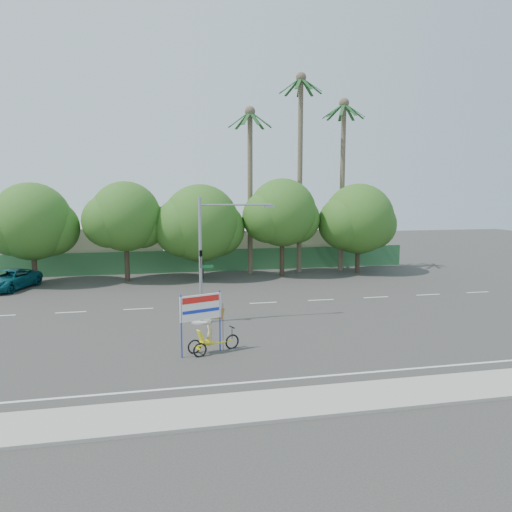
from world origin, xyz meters
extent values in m
plane|color=#33302D|center=(0.00, 0.00, 0.00)|extent=(120.00, 120.00, 0.00)
cube|color=gray|center=(0.00, -7.50, 0.06)|extent=(50.00, 2.40, 0.12)
cube|color=#336B3D|center=(0.00, 21.50, 1.00)|extent=(38.00, 0.08, 2.00)
cube|color=beige|center=(-10.00, 26.00, 2.00)|extent=(12.00, 8.00, 4.00)
cube|color=beige|center=(8.00, 26.00, 1.80)|extent=(14.00, 8.00, 3.60)
cylinder|color=#473828|center=(-14.00, 18.00, 1.76)|extent=(0.40, 0.40, 3.52)
sphere|color=#225E1B|center=(-14.00, 18.00, 4.96)|extent=(6.00, 6.00, 6.00)
sphere|color=#225E1B|center=(-12.65, 18.30, 4.40)|extent=(4.32, 4.32, 4.32)
sphere|color=#225E1B|center=(-15.35, 17.75, 4.64)|extent=(4.56, 4.56, 4.56)
cylinder|color=#473828|center=(-7.00, 18.00, 1.87)|extent=(0.40, 0.40, 3.74)
sphere|color=#225E1B|center=(-7.00, 18.00, 5.27)|extent=(5.60, 5.60, 5.60)
sphere|color=#225E1B|center=(-5.74, 18.30, 4.68)|extent=(4.03, 4.03, 4.03)
sphere|color=#225E1B|center=(-8.26, 17.75, 4.93)|extent=(4.26, 4.26, 4.26)
cylinder|color=#473828|center=(-1.00, 18.00, 1.65)|extent=(0.40, 0.40, 3.30)
sphere|color=#225E1B|center=(-1.00, 18.00, 4.65)|extent=(6.40, 6.40, 6.40)
sphere|color=#225E1B|center=(0.44, 18.30, 4.12)|extent=(4.61, 4.61, 4.61)
sphere|color=#225E1B|center=(-2.44, 17.75, 4.35)|extent=(4.86, 4.86, 4.86)
cylinder|color=#473828|center=(6.00, 18.00, 1.94)|extent=(0.40, 0.40, 3.87)
sphere|color=#225E1B|center=(6.00, 18.00, 5.46)|extent=(5.80, 5.80, 5.80)
sphere|color=#225E1B|center=(7.30, 18.30, 4.84)|extent=(4.18, 4.18, 4.18)
sphere|color=#225E1B|center=(4.70, 17.75, 5.10)|extent=(4.41, 4.41, 4.41)
cylinder|color=#473828|center=(13.00, 18.00, 1.72)|extent=(0.40, 0.40, 3.43)
sphere|color=#225E1B|center=(13.00, 18.00, 4.84)|extent=(6.20, 6.20, 6.20)
sphere|color=#225E1B|center=(14.39, 18.30, 4.29)|extent=(4.46, 4.46, 4.46)
sphere|color=#225E1B|center=(11.61, 17.75, 4.52)|extent=(4.71, 4.71, 4.71)
cylinder|color=#70604C|center=(8.00, 19.50, 8.50)|extent=(0.44, 0.44, 17.00)
sphere|color=#70604C|center=(8.00, 19.50, 17.00)|extent=(0.90, 0.90, 0.90)
cube|color=#1C4C21|center=(8.94, 19.50, 16.34)|extent=(1.91, 0.28, 1.36)
cube|color=#1C4C21|center=(8.72, 20.11, 16.34)|extent=(1.65, 1.44, 1.36)
cube|color=#1C4C21|center=(8.16, 20.43, 16.34)|extent=(0.61, 1.93, 1.36)
cube|color=#1C4C21|center=(7.53, 20.32, 16.34)|extent=(1.20, 1.80, 1.36)
cube|color=#1C4C21|center=(7.11, 19.82, 16.34)|extent=(1.89, 0.92, 1.36)
cube|color=#1C4C21|center=(7.11, 19.18, 16.34)|extent=(1.89, 0.92, 1.36)
cube|color=#1C4C21|center=(7.53, 18.68, 16.34)|extent=(1.20, 1.80, 1.36)
cube|color=#1C4C21|center=(8.16, 18.57, 16.34)|extent=(0.61, 1.93, 1.36)
cube|color=#1C4C21|center=(8.72, 18.89, 16.34)|extent=(1.65, 1.44, 1.36)
cylinder|color=#70604C|center=(12.00, 19.50, 7.50)|extent=(0.44, 0.44, 15.00)
sphere|color=#70604C|center=(12.00, 19.50, 15.00)|extent=(0.90, 0.90, 0.90)
cube|color=#1C4C21|center=(12.94, 19.50, 14.34)|extent=(1.91, 0.28, 1.36)
cube|color=#1C4C21|center=(12.72, 20.11, 14.34)|extent=(1.65, 1.44, 1.36)
cube|color=#1C4C21|center=(12.16, 20.43, 14.34)|extent=(0.61, 1.93, 1.36)
cube|color=#1C4C21|center=(11.53, 20.32, 14.34)|extent=(1.20, 1.80, 1.36)
cube|color=#1C4C21|center=(11.11, 19.82, 14.34)|extent=(1.89, 0.92, 1.36)
cube|color=#1C4C21|center=(11.11, 19.18, 14.34)|extent=(1.89, 0.92, 1.36)
cube|color=#1C4C21|center=(11.53, 18.68, 14.34)|extent=(1.20, 1.80, 1.36)
cube|color=#1C4C21|center=(12.16, 18.57, 14.34)|extent=(0.61, 1.93, 1.36)
cube|color=#1C4C21|center=(12.72, 18.89, 14.34)|extent=(1.65, 1.44, 1.36)
cylinder|color=#70604C|center=(3.50, 19.50, 7.00)|extent=(0.44, 0.44, 14.00)
sphere|color=#70604C|center=(3.50, 19.50, 14.00)|extent=(0.90, 0.90, 0.90)
cube|color=#1C4C21|center=(4.44, 19.50, 13.34)|extent=(1.91, 0.28, 1.36)
cube|color=#1C4C21|center=(4.22, 20.11, 13.34)|extent=(1.65, 1.44, 1.36)
cube|color=#1C4C21|center=(3.66, 20.43, 13.34)|extent=(0.61, 1.93, 1.36)
cube|color=#1C4C21|center=(3.03, 20.32, 13.34)|extent=(1.20, 1.80, 1.36)
cube|color=#1C4C21|center=(2.61, 19.82, 13.34)|extent=(1.89, 0.92, 1.36)
cube|color=#1C4C21|center=(2.61, 19.18, 13.34)|extent=(1.89, 0.92, 1.36)
cube|color=#1C4C21|center=(3.03, 18.68, 13.34)|extent=(1.20, 1.80, 1.36)
cube|color=#1C4C21|center=(3.66, 18.57, 13.34)|extent=(0.61, 1.93, 1.36)
cube|color=#1C4C21|center=(4.22, 18.89, 13.34)|extent=(1.65, 1.44, 1.36)
cylinder|color=gray|center=(-2.50, 4.00, 0.05)|extent=(1.10, 1.10, 0.10)
cylinder|color=gray|center=(-2.50, 4.00, 3.50)|extent=(0.18, 0.18, 7.00)
cylinder|color=gray|center=(-0.50, 4.00, 6.55)|extent=(4.00, 0.10, 0.10)
cube|color=gray|center=(1.40, 4.00, 6.45)|extent=(0.55, 0.20, 0.12)
imported|color=black|center=(-2.50, 3.78, 3.60)|extent=(0.16, 0.20, 1.00)
cube|color=#14662D|center=(-2.15, 4.00, 3.15)|extent=(0.70, 0.04, 0.18)
torus|color=black|center=(-1.59, -0.92, 0.32)|extent=(0.70, 0.31, 0.71)
torus|color=black|center=(-3.37, -1.23, 0.29)|extent=(0.65, 0.29, 0.67)
torus|color=black|center=(-3.18, -1.79, 0.29)|extent=(0.65, 0.29, 0.67)
cube|color=yellow|center=(-2.43, -1.22, 0.38)|extent=(1.71, 0.65, 0.06)
cube|color=yellow|center=(-3.28, -1.51, 0.32)|extent=(0.27, 0.62, 0.05)
cube|color=yellow|center=(-2.83, -1.35, 0.53)|extent=(0.64, 0.59, 0.06)
cube|color=yellow|center=(-3.10, -1.45, 0.82)|extent=(0.37, 0.50, 0.57)
cylinder|color=black|center=(-1.59, -0.92, 0.74)|extent=(0.04, 0.04, 0.58)
cube|color=black|center=(-1.59, -0.92, 1.02)|extent=(0.19, 0.46, 0.04)
imported|color=#CCB284|center=(-2.68, -1.30, 0.93)|extent=(0.39, 0.48, 1.14)
cylinder|color=#182EBA|center=(-3.97, -1.75, 1.42)|extent=(0.08, 0.08, 2.84)
cylinder|color=#182EBA|center=(-2.18, -1.13, 1.42)|extent=(0.08, 0.08, 2.84)
cube|color=white|center=(-3.08, -1.44, 2.16)|extent=(1.91, 0.70, 1.16)
cube|color=red|center=(-3.07, -1.48, 2.53)|extent=(1.70, 0.60, 0.27)
cube|color=#182EBA|center=(-3.07, -1.48, 2.00)|extent=(1.70, 0.60, 0.15)
cylinder|color=black|center=(-2.03, -1.08, 1.11)|extent=(0.03, 0.03, 2.21)
cube|color=red|center=(-2.38, -1.20, 1.79)|extent=(0.89, 0.33, 0.69)
imported|color=#0D515E|center=(-15.46, 16.43, 0.73)|extent=(4.19, 5.81, 1.47)
camera|label=1|loc=(-5.31, -23.22, 7.35)|focal=35.00mm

